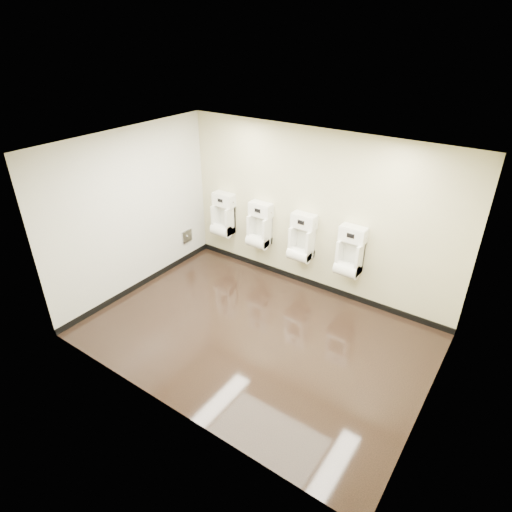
{
  "coord_description": "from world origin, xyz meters",
  "views": [
    {
      "loc": [
        2.95,
        -4.22,
        4.2
      ],
      "look_at": [
        -0.37,
        0.55,
        1.01
      ],
      "focal_mm": 30.0,
      "sensor_mm": 36.0,
      "label": 1
    }
  ],
  "objects": [
    {
      "name": "ground",
      "position": [
        0.0,
        0.0,
        0.0
      ],
      "size": [
        5.0,
        3.5,
        0.0
      ],
      "primitive_type": "cube",
      "color": "black",
      "rests_on": "ground"
    },
    {
      "name": "urinal_1",
      "position": [
        -1.03,
        1.6,
        0.9
      ],
      "size": [
        0.44,
        0.33,
        0.83
      ],
      "color": "white",
      "rests_on": "back_wall"
    },
    {
      "name": "front_wall",
      "position": [
        0.0,
        -1.75,
        1.4
      ],
      "size": [
        5.0,
        0.02,
        2.8
      ],
      "primitive_type": "cube",
      "color": "beige",
      "rests_on": "ground"
    },
    {
      "name": "urinal_2",
      "position": [
        -0.15,
        1.6,
        0.9
      ],
      "size": [
        0.44,
        0.33,
        0.83
      ],
      "color": "white",
      "rests_on": "back_wall"
    },
    {
      "name": "access_panel",
      "position": [
        -2.48,
        1.2,
        0.5
      ],
      "size": [
        0.04,
        0.25,
        0.25
      ],
      "color": "#9E9EA3",
      "rests_on": "left_wall"
    },
    {
      "name": "tile_overlay_left",
      "position": [
        -2.5,
        0.0,
        1.4
      ],
      "size": [
        0.01,
        3.5,
        2.8
      ],
      "primitive_type": "cube",
      "color": "silver",
      "rests_on": "ground"
    },
    {
      "name": "skirting_back",
      "position": [
        0.0,
        1.74,
        0.05
      ],
      "size": [
        5.0,
        0.02,
        0.1
      ],
      "primitive_type": "cube",
      "color": "black",
      "rests_on": "ground"
    },
    {
      "name": "right_wall",
      "position": [
        2.5,
        0.0,
        1.4
      ],
      "size": [
        0.02,
        3.5,
        2.8
      ],
      "primitive_type": "cube",
      "color": "beige",
      "rests_on": "ground"
    },
    {
      "name": "left_wall",
      "position": [
        -2.5,
        0.0,
        1.4
      ],
      "size": [
        0.02,
        3.5,
        2.8
      ],
      "primitive_type": "cube",
      "color": "beige",
      "rests_on": "ground"
    },
    {
      "name": "urinal_0",
      "position": [
        -1.88,
        1.6,
        0.9
      ],
      "size": [
        0.44,
        0.33,
        0.83
      ],
      "color": "white",
      "rests_on": "back_wall"
    },
    {
      "name": "back_wall",
      "position": [
        0.0,
        1.75,
        1.4
      ],
      "size": [
        5.0,
        0.02,
        2.8
      ],
      "primitive_type": "cube",
      "color": "beige",
      "rests_on": "ground"
    },
    {
      "name": "skirting_left",
      "position": [
        -2.49,
        0.0,
        0.05
      ],
      "size": [
        0.02,
        3.5,
        0.1
      ],
      "primitive_type": "cube",
      "color": "black",
      "rests_on": "ground"
    },
    {
      "name": "urinal_3",
      "position": [
        0.74,
        1.6,
        0.9
      ],
      "size": [
        0.44,
        0.33,
        0.83
      ],
      "color": "white",
      "rests_on": "back_wall"
    },
    {
      "name": "ceiling",
      "position": [
        0.0,
        0.0,
        2.8
      ],
      "size": [
        5.0,
        3.5,
        0.0
      ],
      "primitive_type": "cube",
      "color": "white"
    }
  ]
}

